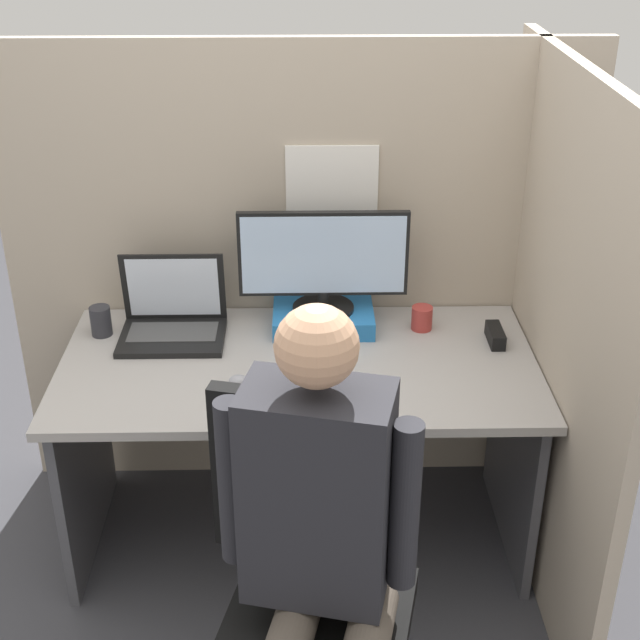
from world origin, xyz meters
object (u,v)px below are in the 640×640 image
object	(u,v)px
stapler	(495,335)
carrot_toy	(283,405)
paper_box	(323,318)
monitor	(323,260)
office_chair	(308,578)
person	(322,535)
laptop	(173,321)
pen_cup	(101,321)
coffee_mug	(422,318)

from	to	relation	value
stapler	carrot_toy	distance (m)	0.80
paper_box	monitor	size ratio (longest dim) A/B	0.60
office_chair	person	distance (m)	0.31
monitor	stapler	bearing A→B (deg)	-12.79
laptop	pen_cup	world-z (taller)	laptop
laptop	office_chair	bearing A→B (deg)	-64.00
paper_box	carrot_toy	distance (m)	0.54
monitor	office_chair	size ratio (longest dim) A/B	0.60
laptop	pen_cup	distance (m)	0.24
paper_box	coffee_mug	distance (m)	0.34
pen_cup	paper_box	bearing A→B (deg)	3.54
office_chair	coffee_mug	size ratio (longest dim) A/B	11.60
pen_cup	person	bearing A→B (deg)	-55.92
laptop	person	size ratio (longest dim) A/B	0.26
paper_box	monitor	world-z (taller)	monitor
paper_box	person	distance (m)	1.11
laptop	stapler	world-z (taller)	laptop
coffee_mug	pen_cup	bearing A→B (deg)	-178.97
carrot_toy	monitor	bearing A→B (deg)	76.33
paper_box	person	size ratio (longest dim) A/B	0.26
paper_box	pen_cup	bearing A→B (deg)	-176.46
office_chair	pen_cup	distance (m)	1.18
person	carrot_toy	bearing A→B (deg)	99.87
monitor	person	world-z (taller)	person
office_chair	pen_cup	xyz separation A→B (m)	(-0.68, 0.92, 0.28)
carrot_toy	pen_cup	bearing A→B (deg)	142.04
carrot_toy	stapler	bearing A→B (deg)	30.00
stapler	person	xyz separation A→B (m)	(-0.60, -0.98, 0.01)
monitor	office_chair	xyz separation A→B (m)	(-0.06, -0.97, -0.48)
carrot_toy	pen_cup	distance (m)	0.78
office_chair	person	bearing A→B (deg)	-76.56
monitor	office_chair	distance (m)	1.08
office_chair	pen_cup	size ratio (longest dim) A/B	9.33
stapler	carrot_toy	world-z (taller)	stapler
paper_box	laptop	bearing A→B (deg)	-173.56
laptop	coffee_mug	world-z (taller)	laptop
monitor	stapler	distance (m)	0.62
monitor	pen_cup	bearing A→B (deg)	-176.25
office_chair	coffee_mug	xyz separation A→B (m)	(0.40, 0.94, 0.27)
pen_cup	monitor	bearing A→B (deg)	3.75
stapler	office_chair	world-z (taller)	office_chair
monitor	pen_cup	distance (m)	0.77
stapler	coffee_mug	size ratio (longest dim) A/B	1.64
pen_cup	office_chair	bearing A→B (deg)	-53.28
laptop	person	distance (m)	1.16
carrot_toy	coffee_mug	world-z (taller)	coffee_mug
stapler	pen_cup	distance (m)	1.32
stapler	person	bearing A→B (deg)	-121.20
carrot_toy	office_chair	distance (m)	0.51
monitor	carrot_toy	world-z (taller)	monitor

